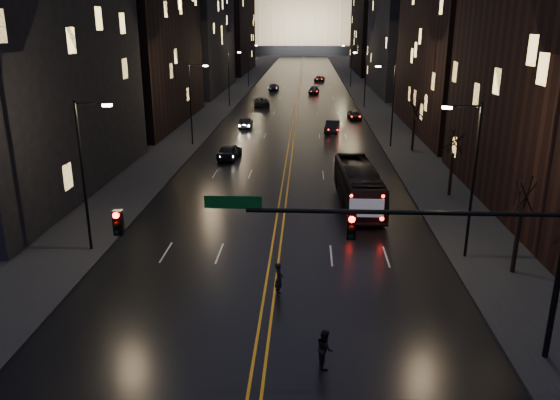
# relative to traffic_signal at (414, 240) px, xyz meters

# --- Properties ---
(ground) EXTENTS (900.00, 900.00, 0.00)m
(ground) POSITION_rel_traffic_signal_xyz_m (-5.91, 0.00, -5.10)
(ground) COLOR black
(ground) RESTS_ON ground
(road) EXTENTS (20.00, 320.00, 0.02)m
(road) POSITION_rel_traffic_signal_xyz_m (-5.91, 130.00, -5.09)
(road) COLOR black
(road) RESTS_ON ground
(sidewalk_left) EXTENTS (8.00, 320.00, 0.16)m
(sidewalk_left) POSITION_rel_traffic_signal_xyz_m (-19.91, 130.00, -5.02)
(sidewalk_left) COLOR black
(sidewalk_left) RESTS_ON ground
(sidewalk_right) EXTENTS (8.00, 320.00, 0.16)m
(sidewalk_right) POSITION_rel_traffic_signal_xyz_m (8.09, 130.00, -5.02)
(sidewalk_right) COLOR black
(sidewalk_right) RESTS_ON ground
(center_line) EXTENTS (0.62, 320.00, 0.01)m
(center_line) POSITION_rel_traffic_signal_xyz_m (-5.91, 130.00, -5.08)
(center_line) COLOR orange
(center_line) RESTS_ON road
(building_left_near) EXTENTS (12.00, 28.00, 22.00)m
(building_left_near) POSITION_rel_traffic_signal_xyz_m (-26.91, 22.00, 5.90)
(building_left_near) COLOR black
(building_left_near) RESTS_ON ground
(building_left_mid) EXTENTS (12.00, 30.00, 28.00)m
(building_left_mid) POSITION_rel_traffic_signal_xyz_m (-26.91, 54.00, 8.90)
(building_left_mid) COLOR black
(building_left_mid) RESTS_ON ground
(building_left_far) EXTENTS (12.00, 34.00, 20.00)m
(building_left_far) POSITION_rel_traffic_signal_xyz_m (-26.91, 92.00, 4.90)
(building_left_far) COLOR black
(building_left_far) RESTS_ON ground
(building_left_dist) EXTENTS (12.00, 40.00, 24.00)m
(building_left_dist) POSITION_rel_traffic_signal_xyz_m (-26.91, 140.00, 6.90)
(building_left_dist) COLOR black
(building_left_dist) RESTS_ON ground
(building_right_mid) EXTENTS (12.00, 34.00, 26.00)m
(building_right_mid) POSITION_rel_traffic_signal_xyz_m (15.09, 92.00, 7.90)
(building_right_mid) COLOR black
(building_right_mid) RESTS_ON ground
(building_right_dist) EXTENTS (12.00, 40.00, 22.00)m
(building_right_dist) POSITION_rel_traffic_signal_xyz_m (15.09, 140.00, 5.90)
(building_right_dist) COLOR black
(building_right_dist) RESTS_ON ground
(capitol) EXTENTS (90.00, 50.00, 58.50)m
(capitol) POSITION_rel_traffic_signal_xyz_m (-5.91, 250.00, 12.05)
(capitol) COLOR black
(capitol) RESTS_ON ground
(traffic_signal) EXTENTS (17.29, 0.45, 7.00)m
(traffic_signal) POSITION_rel_traffic_signal_xyz_m (0.00, 0.00, 0.00)
(traffic_signal) COLOR black
(traffic_signal) RESTS_ON ground
(streetlamp_right_near) EXTENTS (2.13, 0.25, 9.00)m
(streetlamp_right_near) POSITION_rel_traffic_signal_xyz_m (4.91, 10.00, -0.02)
(streetlamp_right_near) COLOR black
(streetlamp_right_near) RESTS_ON ground
(streetlamp_left_near) EXTENTS (2.13, 0.25, 9.00)m
(streetlamp_left_near) POSITION_rel_traffic_signal_xyz_m (-16.72, 10.00, -0.02)
(streetlamp_left_near) COLOR black
(streetlamp_left_near) RESTS_ON ground
(streetlamp_right_mid) EXTENTS (2.13, 0.25, 9.00)m
(streetlamp_right_mid) POSITION_rel_traffic_signal_xyz_m (4.91, 40.00, -0.02)
(streetlamp_right_mid) COLOR black
(streetlamp_right_mid) RESTS_ON ground
(streetlamp_left_mid) EXTENTS (2.13, 0.25, 9.00)m
(streetlamp_left_mid) POSITION_rel_traffic_signal_xyz_m (-16.72, 40.00, -0.02)
(streetlamp_left_mid) COLOR black
(streetlamp_left_mid) RESTS_ON ground
(streetlamp_right_far) EXTENTS (2.13, 0.25, 9.00)m
(streetlamp_right_far) POSITION_rel_traffic_signal_xyz_m (4.91, 70.00, -0.02)
(streetlamp_right_far) COLOR black
(streetlamp_right_far) RESTS_ON ground
(streetlamp_left_far) EXTENTS (2.13, 0.25, 9.00)m
(streetlamp_left_far) POSITION_rel_traffic_signal_xyz_m (-16.72, 70.00, -0.02)
(streetlamp_left_far) COLOR black
(streetlamp_left_far) RESTS_ON ground
(streetlamp_right_dist) EXTENTS (2.13, 0.25, 9.00)m
(streetlamp_right_dist) POSITION_rel_traffic_signal_xyz_m (4.91, 100.00, -0.02)
(streetlamp_right_dist) COLOR black
(streetlamp_right_dist) RESTS_ON ground
(streetlamp_left_dist) EXTENTS (2.13, 0.25, 9.00)m
(streetlamp_left_dist) POSITION_rel_traffic_signal_xyz_m (-16.72, 100.00, -0.02)
(streetlamp_left_dist) COLOR black
(streetlamp_left_dist) RESTS_ON ground
(tree_right_near) EXTENTS (2.40, 2.40, 6.65)m
(tree_right_near) POSITION_rel_traffic_signal_xyz_m (7.09, 8.00, -0.58)
(tree_right_near) COLOR black
(tree_right_near) RESTS_ON ground
(tree_right_mid) EXTENTS (2.40, 2.40, 6.65)m
(tree_right_mid) POSITION_rel_traffic_signal_xyz_m (7.09, 22.00, -0.58)
(tree_right_mid) COLOR black
(tree_right_mid) RESTS_ON ground
(tree_right_far) EXTENTS (2.40, 2.40, 6.65)m
(tree_right_far) POSITION_rel_traffic_signal_xyz_m (7.09, 38.00, -0.58)
(tree_right_far) COLOR black
(tree_right_far) RESTS_ON ground
(bus) EXTENTS (3.08, 11.00, 3.03)m
(bus) POSITION_rel_traffic_signal_xyz_m (-0.27, 19.54, -3.59)
(bus) COLOR black
(bus) RESTS_ON ground
(oncoming_car_a) EXTENTS (2.27, 4.81, 1.59)m
(oncoming_car_a) POSITION_rel_traffic_signal_xyz_m (-11.91, 33.90, -4.31)
(oncoming_car_a) COLOR black
(oncoming_car_a) RESTS_ON ground
(oncoming_car_b) EXTENTS (1.47, 4.10, 1.34)m
(oncoming_car_b) POSITION_rel_traffic_signal_xyz_m (-12.10, 50.93, -4.43)
(oncoming_car_b) COLOR black
(oncoming_car_b) RESTS_ON ground
(oncoming_car_c) EXTENTS (3.05, 5.73, 1.53)m
(oncoming_car_c) POSITION_rel_traffic_signal_xyz_m (-11.68, 71.16, -4.34)
(oncoming_car_c) COLOR black
(oncoming_car_c) RESTS_ON ground
(oncoming_car_d) EXTENTS (2.06, 4.77, 1.37)m
(oncoming_car_d) POSITION_rel_traffic_signal_xyz_m (-11.10, 94.50, -4.42)
(oncoming_car_d) COLOR black
(oncoming_car_d) RESTS_ON ground
(receding_car_a) EXTENTS (2.18, 4.72, 1.50)m
(receding_car_a) POSITION_rel_traffic_signal_xyz_m (-0.97, 48.38, -4.35)
(receding_car_a) COLOR black
(receding_car_a) RESTS_ON ground
(receding_car_b) EXTENTS (2.06, 4.12, 1.35)m
(receding_car_b) POSITION_rel_traffic_signal_xyz_m (2.59, 58.36, -4.43)
(receding_car_b) COLOR black
(receding_car_b) RESTS_ON ground
(receding_car_c) EXTENTS (2.27, 4.86, 1.37)m
(receding_car_c) POSITION_rel_traffic_signal_xyz_m (-2.87, 88.38, -4.42)
(receding_car_c) COLOR black
(receding_car_c) RESTS_ON ground
(receding_car_d) EXTENTS (2.75, 5.07, 1.35)m
(receding_car_d) POSITION_rel_traffic_signal_xyz_m (-1.32, 112.91, -4.43)
(receding_car_d) COLOR black
(receding_car_d) RESTS_ON ground
(pedestrian_a) EXTENTS (0.46, 0.66, 1.73)m
(pedestrian_a) POSITION_rel_traffic_signal_xyz_m (-5.42, 5.00, -4.24)
(pedestrian_a) COLOR black
(pedestrian_a) RESTS_ON ground
(pedestrian_b) EXTENTS (0.57, 0.85, 1.61)m
(pedestrian_b) POSITION_rel_traffic_signal_xyz_m (-3.31, -0.87, -4.30)
(pedestrian_b) COLOR black
(pedestrian_b) RESTS_ON ground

